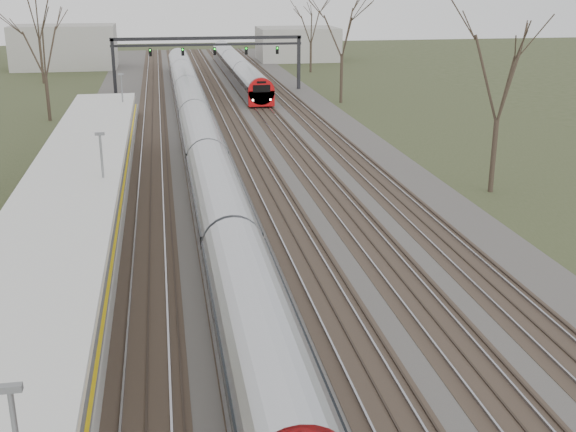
{
  "coord_description": "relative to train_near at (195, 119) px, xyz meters",
  "views": [
    {
      "loc": [
        -5.06,
        3.35,
        12.21
      ],
      "look_at": [
        0.27,
        33.75,
        2.0
      ],
      "focal_mm": 45.0,
      "sensor_mm": 36.0,
      "label": 1
    }
  ],
  "objects": [
    {
      "name": "platform",
      "position": [
        -6.55,
        -23.28,
        -0.98
      ],
      "size": [
        3.5,
        69.0,
        1.0
      ],
      "primitive_type": "cube",
      "color": "#9E9B93",
      "rests_on": "ground"
    },
    {
      "name": "track_bed",
      "position": [
        2.76,
        -5.78,
        -1.42
      ],
      "size": [
        24.0,
        160.0,
        0.22
      ],
      "color": "#474442",
      "rests_on": "ground"
    },
    {
      "name": "canopy",
      "position": [
        -6.55,
        -27.79,
        2.45
      ],
      "size": [
        4.1,
        50.0,
        3.11
      ],
      "color": "slate",
      "rests_on": "platform"
    },
    {
      "name": "signal_gantry",
      "position": [
        2.79,
        24.21,
        3.43
      ],
      "size": [
        21.0,
        0.59,
        6.08
      ],
      "color": "black",
      "rests_on": "ground"
    },
    {
      "name": "train_near",
      "position": [
        0.0,
        0.0,
        0.0
      ],
      "size": [
        2.62,
        90.21,
        3.05
      ],
      "color": "#A0A2AA",
      "rests_on": "ground"
    },
    {
      "name": "train_far",
      "position": [
        7.0,
        34.26,
        0.0
      ],
      "size": [
        2.62,
        45.21,
        3.05
      ],
      "color": "#A0A2AA",
      "rests_on": "ground"
    },
    {
      "name": "tree_east_far",
      "position": [
        16.5,
        -18.78,
        5.81
      ],
      "size": [
        5.0,
        5.0,
        10.3
      ],
      "color": "#2D231C",
      "rests_on": "ground"
    }
  ]
}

